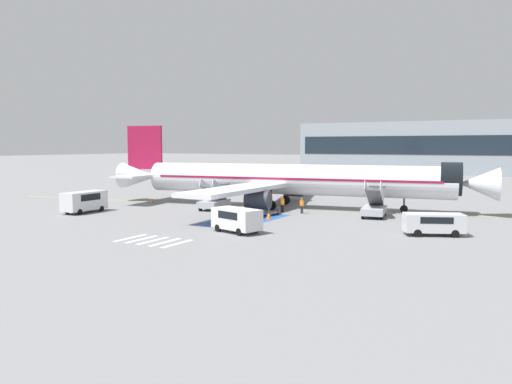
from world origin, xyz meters
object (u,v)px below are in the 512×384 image
traffic_cone_0 (238,210)px  traffic_cone_2 (153,200)px  ground_crew_0 (282,203)px  baggage_cart (268,213)px  service_van_0 (237,218)px  service_van_1 (84,200)px  boarding_stairs_forward (374,208)px  boarding_stairs_aft (214,201)px  fuel_tanker (295,180)px  traffic_cone_1 (269,216)px  ground_crew_1 (302,204)px  service_van_2 (434,222)px  terminal_building (441,148)px  airliner (287,180)px

traffic_cone_0 → traffic_cone_2: size_ratio=0.96×
ground_crew_0 → traffic_cone_0: size_ratio=3.55×
baggage_cart → traffic_cone_2: baggage_cart is taller
service_van_0 → ground_crew_0: 13.61m
service_van_1 → boarding_stairs_forward: bearing=22.2°
service_van_0 → ground_crew_0: bearing=-153.9°
boarding_stairs_aft → fuel_tanker: boarding_stairs_aft is taller
boarding_stairs_aft → ground_crew_0: 8.26m
baggage_cart → traffic_cone_1: size_ratio=3.99×
fuel_tanker → baggage_cart: size_ratio=4.21×
service_van_0 → traffic_cone_1: size_ratio=7.40×
boarding_stairs_aft → ground_crew_1: (10.42, 1.71, 0.05)m
boarding_stairs_aft → service_van_2: (25.41, -5.02, 0.16)m
baggage_cart → ground_crew_1: ground_crew_1 is taller
traffic_cone_1 → traffic_cone_2: size_ratio=1.29×
traffic_cone_0 → traffic_cone_1: traffic_cone_1 is taller
boarding_stairs_forward → service_van_2: bearing=-57.8°
traffic_cone_1 → service_van_1: bearing=-163.4°
boarding_stairs_aft → terminal_building: (10.52, 88.12, 5.81)m
boarding_stairs_forward → traffic_cone_0: bearing=-174.9°
fuel_tanker → ground_crew_1: size_ratio=6.33×
service_van_2 → boarding_stairs_aft: bearing=-125.7°
fuel_tanker → traffic_cone_0: 27.41m
service_van_2 → baggage_cart: 18.10m
airliner → ground_crew_0: size_ratio=26.55×
fuel_tanker → ground_crew_0: bearing=-72.9°
traffic_cone_2 → boarding_stairs_aft: bearing=-9.4°
boarding_stairs_forward → service_van_2: (7.39, -8.16, 0.13)m
baggage_cart → terminal_building: bearing=-92.1°
airliner → terminal_building: (3.81, 82.54, 3.39)m
service_van_1 → traffic_cone_1: 20.89m
service_van_1 → ground_crew_1: bearing=26.3°
boarding_stairs_aft → traffic_cone_0: 3.81m
service_van_0 → ground_crew_1: bearing=-163.7°
service_van_2 → traffic_cone_2: service_van_2 is taller
boarding_stairs_aft → terminal_building: size_ratio=0.07×
boarding_stairs_aft → service_van_0: boarding_stairs_aft is taller
fuel_tanker → terminal_building: 63.46m
ground_crew_0 → baggage_cart: bearing=-126.2°
service_van_1 → ground_crew_1: 24.07m
boarding_stairs_aft → traffic_cone_2: (-10.96, 1.82, -0.70)m
traffic_cone_0 → baggage_cart: bearing=-5.8°
traffic_cone_1 → boarding_stairs_aft: bearing=158.7°
airliner → ground_crew_0: (1.40, -4.04, -2.38)m
boarding_stairs_forward → traffic_cone_0: boarding_stairs_forward is taller
service_van_0 → baggage_cart: 11.12m
baggage_cart → ground_crew_0: size_ratio=1.51×
boarding_stairs_forward → traffic_cone_1: size_ratio=8.40×
airliner → ground_crew_1: airliner is taller
baggage_cart → service_van_1: bearing=24.0°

